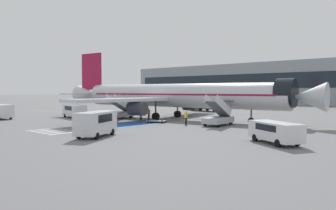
% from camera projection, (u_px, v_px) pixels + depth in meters
% --- Properties ---
extents(ground_plane, '(600.00, 600.00, 0.00)m').
position_uv_depth(ground_plane, '(169.00, 118.00, 51.73)').
color(ground_plane, slate).
extents(apron_leadline_yellow, '(78.22, 7.50, 0.01)m').
position_uv_depth(apron_leadline_yellow, '(176.00, 119.00, 50.33)').
color(apron_leadline_yellow, gold).
rests_on(apron_leadline_yellow, ground_plane).
extents(apron_stand_patch_blue, '(5.44, 8.60, 0.01)m').
position_uv_depth(apron_stand_patch_blue, '(127.00, 124.00, 42.78)').
color(apron_stand_patch_blue, '#2856A8').
rests_on(apron_stand_patch_blue, ground_plane).
extents(apron_walkway_bar_0, '(0.44, 3.60, 0.01)m').
position_uv_depth(apron_walkway_bar_0, '(41.00, 129.00, 37.09)').
color(apron_walkway_bar_0, silver).
rests_on(apron_walkway_bar_0, ground_plane).
extents(apron_walkway_bar_1, '(0.44, 3.60, 0.01)m').
position_uv_depth(apron_walkway_bar_1, '(47.00, 130.00, 36.30)').
color(apron_walkway_bar_1, silver).
rests_on(apron_walkway_bar_1, ground_plane).
extents(apron_walkway_bar_2, '(0.44, 3.60, 0.01)m').
position_uv_depth(apron_walkway_bar_2, '(52.00, 131.00, 35.51)').
color(apron_walkway_bar_2, silver).
rests_on(apron_walkway_bar_2, ground_plane).
extents(apron_walkway_bar_3, '(0.44, 3.60, 0.01)m').
position_uv_depth(apron_walkway_bar_3, '(58.00, 132.00, 34.73)').
color(apron_walkway_bar_3, silver).
rests_on(apron_walkway_bar_3, ground_plane).
extents(apron_walkway_bar_4, '(0.44, 3.60, 0.01)m').
position_uv_depth(apron_walkway_bar_4, '(65.00, 133.00, 33.94)').
color(apron_walkway_bar_4, silver).
rests_on(apron_walkway_bar_4, ground_plane).
extents(airliner, '(44.04, 33.55, 11.33)m').
position_uv_depth(airliner, '(172.00, 95.00, 50.58)').
color(airliner, silver).
rests_on(airliner, ground_plane).
extents(boarding_stairs_forward, '(2.64, 5.39, 3.95)m').
position_uv_depth(boarding_stairs_forward, '(218.00, 118.00, 41.21)').
color(boarding_stairs_forward, '#ADB2BA').
rests_on(boarding_stairs_forward, ground_plane).
extents(boarding_stairs_aft, '(2.64, 5.39, 3.89)m').
position_uv_depth(boarding_stairs_aft, '(119.00, 112.00, 51.31)').
color(boarding_stairs_aft, '#ADB2BA').
rests_on(boarding_stairs_aft, ground_plane).
extents(fuel_tanker, '(8.94, 3.40, 3.58)m').
position_uv_depth(fuel_tanker, '(206.00, 103.00, 70.33)').
color(fuel_tanker, '#38383D').
rests_on(fuel_tanker, ground_plane).
extents(service_van_1, '(5.75, 3.07, 2.11)m').
position_uv_depth(service_van_1, '(74.00, 110.00, 52.84)').
color(service_van_1, silver).
rests_on(service_van_1, ground_plane).
extents(service_van_2, '(3.91, 5.39, 2.40)m').
position_uv_depth(service_van_2, '(96.00, 122.00, 31.21)').
color(service_van_2, silver).
rests_on(service_van_2, ground_plane).
extents(service_van_3, '(5.37, 4.25, 1.79)m').
position_uv_depth(service_van_3, '(275.00, 131.00, 27.16)').
color(service_van_3, silver).
rests_on(service_van_3, ground_plane).
extents(baggage_cart, '(2.98, 2.39, 0.87)m').
position_uv_depth(baggage_cart, '(157.00, 121.00, 45.03)').
color(baggage_cart, gray).
rests_on(baggage_cart, ground_plane).
extents(ground_crew_0, '(0.44, 0.25, 1.71)m').
position_uv_depth(ground_crew_0, '(149.00, 113.00, 49.34)').
color(ground_crew_0, black).
rests_on(ground_crew_0, ground_plane).
extents(ground_crew_1, '(0.27, 0.45, 1.83)m').
position_uv_depth(ground_crew_1, '(186.00, 117.00, 42.12)').
color(ground_crew_1, black).
rests_on(ground_crew_1, ground_plane).
extents(ground_crew_2, '(0.42, 0.49, 1.75)m').
position_uv_depth(ground_crew_2, '(141.00, 114.00, 48.49)').
color(ground_crew_2, '#191E38').
rests_on(ground_crew_2, ground_plane).
extents(traffic_cone_0, '(0.57, 0.57, 0.64)m').
position_uv_depth(traffic_cone_0, '(117.00, 120.00, 45.42)').
color(traffic_cone_0, orange).
rests_on(traffic_cone_0, ground_plane).
extents(terminal_building, '(137.30, 12.10, 13.93)m').
position_uv_depth(terminal_building, '(302.00, 83.00, 105.67)').
color(terminal_building, '#89939E').
rests_on(terminal_building, ground_plane).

